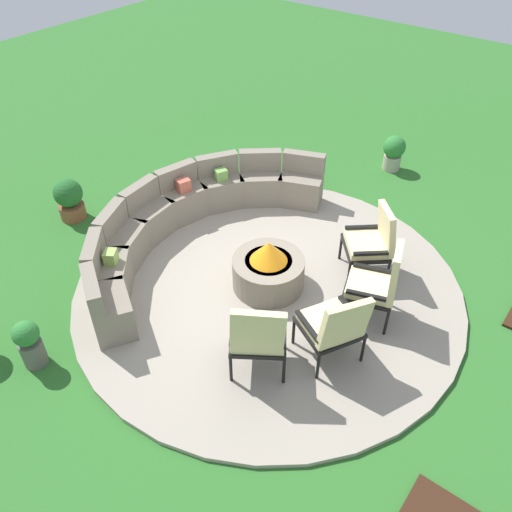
{
  "coord_description": "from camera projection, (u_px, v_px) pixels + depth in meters",
  "views": [
    {
      "loc": [
        -4.1,
        -2.95,
        4.75
      ],
      "look_at": [
        0.0,
        0.2,
        0.45
      ],
      "focal_mm": 36.7,
      "sensor_mm": 36.0,
      "label": 1
    }
  ],
  "objects": [
    {
      "name": "ground_plane",
      "position": [
        268.0,
        288.0,
        6.92
      ],
      "size": [
        24.0,
        24.0,
        0.0
      ],
      "primitive_type": "plane",
      "color": "#2D6B28"
    },
    {
      "name": "patio_circle",
      "position": [
        268.0,
        286.0,
        6.9
      ],
      "size": [
        5.04,
        5.04,
        0.06
      ],
      "primitive_type": "cylinder",
      "color": "#9E9384",
      "rests_on": "ground_plane"
    },
    {
      "name": "lounge_chair_back_left",
      "position": [
        379.0,
        283.0,
        6.1
      ],
      "size": [
        0.72,
        0.74,
        1.08
      ],
      "rotation": [
        0.0,
        0.0,
        6.62
      ],
      "color": "black",
      "rests_on": "patio_circle"
    },
    {
      "name": "curved_stone_bench",
      "position": [
        187.0,
        219.0,
        7.46
      ],
      "size": [
        4.27,
        1.88,
        0.81
      ],
      "color": "gray",
      "rests_on": "patio_circle"
    },
    {
      "name": "lounge_chair_back_right",
      "position": [
        373.0,
        240.0,
        6.75
      ],
      "size": [
        0.81,
        0.83,
        1.02
      ],
      "rotation": [
        0.0,
        0.0,
        7.0
      ],
      "color": "black",
      "rests_on": "patio_circle"
    },
    {
      "name": "potted_plant_0",
      "position": [
        69.0,
        198.0,
        7.94
      ],
      "size": [
        0.43,
        0.43,
        0.66
      ],
      "color": "brown",
      "rests_on": "ground_plane"
    },
    {
      "name": "fire_pit",
      "position": [
        268.0,
        269.0,
        6.71
      ],
      "size": [
        0.93,
        0.93,
        0.7
      ],
      "color": "gray",
      "rests_on": "patio_circle"
    },
    {
      "name": "potted_plant_3",
      "position": [
        29.0,
        342.0,
        5.75
      ],
      "size": [
        0.29,
        0.29,
        0.63
      ],
      "color": "#605B56",
      "rests_on": "ground_plane"
    },
    {
      "name": "lounge_chair_front_left",
      "position": [
        258.0,
        336.0,
        5.46
      ],
      "size": [
        0.78,
        0.8,
        1.07
      ],
      "rotation": [
        0.0,
        0.0,
        5.32
      ],
      "color": "black",
      "rests_on": "patio_circle"
    },
    {
      "name": "potted_plant_2",
      "position": [
        394.0,
        151.0,
        9.08
      ],
      "size": [
        0.39,
        0.39,
        0.62
      ],
      "color": "#A89E8E",
      "rests_on": "ground_plane"
    },
    {
      "name": "lounge_chair_front_right",
      "position": [
        335.0,
        325.0,
        5.62
      ],
      "size": [
        0.82,
        0.82,
        1.01
      ],
      "rotation": [
        0.0,
        0.0,
        5.8
      ],
      "color": "black",
      "rests_on": "patio_circle"
    }
  ]
}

